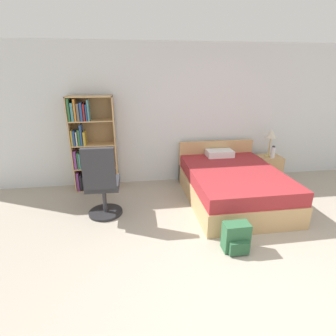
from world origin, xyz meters
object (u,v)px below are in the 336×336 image
(backpack_green, at_px, (236,238))
(office_chair, at_px, (102,185))
(bookshelf, at_px, (88,146))
(table_lamp, at_px, (271,135))
(water_bottle, at_px, (273,152))
(nightstand, at_px, (268,168))
(bed, at_px, (232,184))

(backpack_green, bearing_deg, office_chair, 147.83)
(bookshelf, relative_size, backpack_green, 4.64)
(office_chair, distance_m, backpack_green, 2.00)
(table_lamp, distance_m, water_bottle, 0.33)
(bookshelf, relative_size, water_bottle, 7.17)
(water_bottle, bearing_deg, table_lamp, 99.61)
(bookshelf, bearing_deg, nightstand, -1.61)
(table_lamp, bearing_deg, nightstand, -43.69)
(bed, xyz_separation_m, water_bottle, (1.06, 0.63, 0.33))
(table_lamp, distance_m, backpack_green, 2.67)
(office_chair, bearing_deg, table_lamp, 17.97)
(bed, bearing_deg, office_chair, -172.49)
(nightstand, xyz_separation_m, water_bottle, (0.00, -0.10, 0.37))
(bed, distance_m, nightstand, 1.29)
(bed, bearing_deg, table_lamp, 35.65)
(bookshelf, xyz_separation_m, bed, (2.43, -0.83, -0.55))
(bookshelf, xyz_separation_m, table_lamp, (3.48, -0.08, 0.09))
(bed, xyz_separation_m, nightstand, (1.06, 0.73, -0.04))
(bookshelf, bearing_deg, office_chair, -74.32)
(nightstand, bearing_deg, backpack_green, -126.39)
(bookshelf, bearing_deg, backpack_green, -47.45)
(bed, height_order, office_chair, office_chair)
(water_bottle, xyz_separation_m, backpack_green, (-1.52, -1.96, -0.44))
(water_bottle, bearing_deg, nightstand, 90.32)
(table_lamp, bearing_deg, bookshelf, 178.69)
(office_chair, relative_size, table_lamp, 2.12)
(bed, relative_size, office_chair, 1.76)
(bookshelf, height_order, table_lamp, bookshelf)
(office_chair, bearing_deg, backpack_green, -32.17)
(nightstand, distance_m, backpack_green, 2.56)
(office_chair, bearing_deg, water_bottle, 15.93)
(nightstand, bearing_deg, table_lamp, 136.31)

